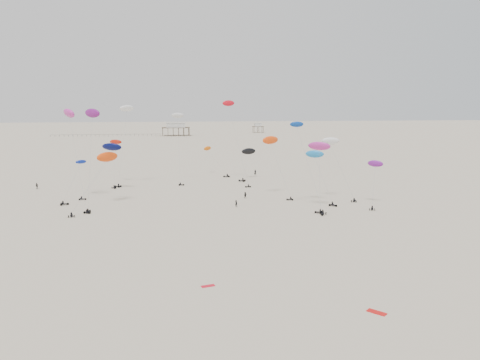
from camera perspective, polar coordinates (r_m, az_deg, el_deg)
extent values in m
plane|color=beige|center=(215.04, -4.50, 2.86)|extent=(900.00, 900.00, 0.00)
cube|color=brown|center=(363.65, -7.84, 6.35)|extent=(21.00, 13.00, 0.30)
cube|color=silver|center=(363.58, -7.84, 6.62)|extent=(14.00, 8.40, 3.20)
cube|color=#B2B2AD|center=(363.50, -7.85, 6.90)|extent=(15.00, 9.00, 0.30)
cube|color=brown|center=(400.78, 2.22, 6.53)|extent=(9.00, 7.00, 0.30)
cube|color=silver|center=(400.72, 2.22, 6.73)|extent=(5.60, 4.20, 2.40)
cube|color=#B2B2AD|center=(400.67, 2.22, 6.92)|extent=(6.00, 4.50, 0.30)
cube|color=black|center=(366.84, -16.00, 5.37)|extent=(80.00, 0.10, 0.10)
cylinder|color=gray|center=(141.43, -14.98, 1.83)|extent=(0.03, 0.03, 15.18)
ellipsoid|color=red|center=(145.94, -14.91, 4.52)|extent=(4.13, 2.84, 1.87)
cylinder|color=gray|center=(112.42, 15.99, -0.73)|extent=(0.03, 0.03, 10.90)
ellipsoid|color=#7E1B97|center=(115.19, 16.18, 1.94)|extent=(3.71, 3.53, 1.85)
cylinder|color=gray|center=(156.71, -2.84, 2.17)|extent=(0.03, 0.03, 12.39)
ellipsoid|color=orange|center=(160.07, -3.99, 3.87)|extent=(3.43, 3.32, 1.72)
cylinder|color=gray|center=(104.10, 8.46, 1.44)|extent=(0.03, 0.03, 20.05)
ellipsoid|color=#0C3C9D|center=(106.73, 6.93, 6.76)|extent=(3.21, 1.57, 1.55)
cylinder|color=gray|center=(112.64, 10.17, 0.01)|extent=(0.03, 0.03, 11.94)
ellipsoid|color=#1C80D3|center=(113.82, 9.09, 3.15)|extent=(4.69, 3.44, 2.19)
cylinder|color=gray|center=(108.65, -17.77, 2.00)|extent=(0.03, 0.03, 20.72)
ellipsoid|color=#771576|center=(110.28, -17.56, 7.78)|extent=(4.48, 4.17, 2.22)
cylinder|color=gray|center=(113.59, -19.17, 2.10)|extent=(0.03, 0.03, 25.24)
ellipsoid|color=#D833AF|center=(120.52, -20.12, 7.66)|extent=(5.00, 6.14, 2.81)
cylinder|color=gray|center=(141.46, -7.41, 3.65)|extent=(0.03, 0.03, 20.72)
ellipsoid|color=silver|center=(144.99, -7.61, 7.81)|extent=(3.95, 2.07, 1.88)
cylinder|color=gray|center=(109.89, -17.78, -0.68)|extent=(0.03, 0.03, 16.74)
ellipsoid|color=#FF4A0D|center=(114.58, -15.88, 2.73)|extent=(5.45, 4.68, 2.62)
cylinder|color=gray|center=(118.63, 4.90, 1.20)|extent=(0.03, 0.03, 15.07)
ellipsoid|color=#FF480D|center=(120.58, 3.72, 4.88)|extent=(5.00, 3.24, 2.29)
cylinder|color=gray|center=(139.14, -14.15, 3.81)|extent=(0.03, 0.03, 21.39)
ellipsoid|color=white|center=(140.07, -13.64, 8.49)|extent=(4.95, 4.30, 2.30)
cylinder|color=gray|center=(122.48, -19.71, -0.25)|extent=(0.03, 0.03, 13.42)
ellipsoid|color=#0D27A9|center=(126.85, -18.82, 2.11)|extent=(3.05, 2.31, 1.37)
cylinder|color=gray|center=(139.18, -0.26, 4.39)|extent=(0.03, 0.03, 26.46)
ellipsoid|color=red|center=(144.93, -1.42, 9.35)|extent=(4.19, 2.40, 1.90)
cylinder|color=gray|center=(104.63, 9.64, 0.01)|extent=(0.03, 0.03, 13.43)
ellipsoid|color=#C72E9F|center=(105.71, 9.64, 4.11)|extent=(5.55, 4.74, 2.55)
cylinder|color=gray|center=(128.01, -16.95, 0.83)|extent=(0.03, 0.03, 17.49)
ellipsoid|color=#050B46|center=(133.13, -15.37, 3.92)|extent=(6.44, 4.82, 2.87)
cylinder|color=gray|center=(117.46, 12.35, 1.02)|extent=(0.03, 0.03, 14.67)
ellipsoid|color=white|center=(117.60, 10.96, 4.70)|extent=(4.74, 2.48, 2.27)
cylinder|color=gray|center=(146.59, 0.67, 1.69)|extent=(0.03, 0.03, 9.15)
ellipsoid|color=black|center=(148.66, 1.06, 3.53)|extent=(4.92, 2.48, 2.28)
imported|color=black|center=(109.19, -0.47, -3.27)|extent=(0.82, 0.83, 1.91)
imported|color=black|center=(118.86, 0.65, -2.25)|extent=(1.05, 0.98, 1.87)
imported|color=black|center=(143.95, -23.50, -1.00)|extent=(1.34, 1.14, 2.00)
imported|color=black|center=(157.75, 1.86, 0.59)|extent=(0.92, 0.75, 2.21)
cube|color=red|center=(57.75, 16.33, -15.26)|extent=(2.13, 2.25, 0.08)
cube|color=red|center=(62.97, -3.92, -12.79)|extent=(1.92, 1.11, 0.07)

